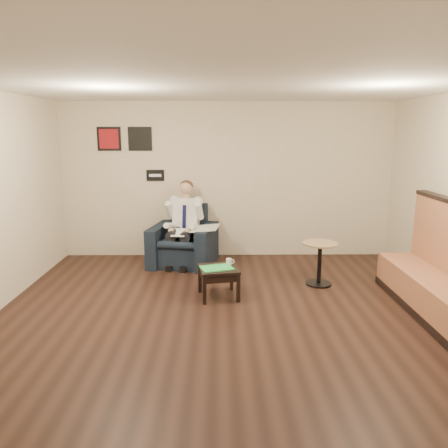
{
  "coord_description": "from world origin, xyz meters",
  "views": [
    {
      "loc": [
        -0.14,
        -4.94,
        2.27
      ],
      "look_at": [
        -0.07,
        1.2,
        0.97
      ],
      "focal_mm": 35.0,
      "sensor_mm": 36.0,
      "label": 1
    }
  ],
  "objects_px": {
    "green_folder": "(217,268)",
    "smartphone": "(220,264)",
    "seated_man": "(181,227)",
    "coffee_mug": "(229,262)",
    "banquette": "(446,265)",
    "armchair": "(183,236)",
    "cafe_table": "(319,264)",
    "side_table": "(218,282)"
  },
  "relations": [
    {
      "from": "green_folder",
      "to": "smartphone",
      "type": "xyz_separation_m",
      "value": [
        0.05,
        0.18,
        -0.0
      ]
    },
    {
      "from": "seated_man",
      "to": "coffee_mug",
      "type": "height_order",
      "value": "seated_man"
    },
    {
      "from": "seated_man",
      "to": "coffee_mug",
      "type": "bearing_deg",
      "value": -47.5
    },
    {
      "from": "coffee_mug",
      "to": "banquette",
      "type": "distance_m",
      "value": 2.77
    },
    {
      "from": "coffee_mug",
      "to": "armchair",
      "type": "bearing_deg",
      "value": 118.0
    },
    {
      "from": "armchair",
      "to": "seated_man",
      "type": "bearing_deg",
      "value": -90.0
    },
    {
      "from": "coffee_mug",
      "to": "cafe_table",
      "type": "relative_size",
      "value": 0.14
    },
    {
      "from": "smartphone",
      "to": "banquette",
      "type": "bearing_deg",
      "value": -19.22
    },
    {
      "from": "side_table",
      "to": "smartphone",
      "type": "height_order",
      "value": "smartphone"
    },
    {
      "from": "seated_man",
      "to": "side_table",
      "type": "distance_m",
      "value": 1.65
    },
    {
      "from": "seated_man",
      "to": "green_folder",
      "type": "relative_size",
      "value": 3.24
    },
    {
      "from": "side_table",
      "to": "coffee_mug",
      "type": "distance_m",
      "value": 0.33
    },
    {
      "from": "seated_man",
      "to": "coffee_mug",
      "type": "distance_m",
      "value": 1.54
    },
    {
      "from": "banquette",
      "to": "cafe_table",
      "type": "xyz_separation_m",
      "value": [
        -1.23,
        1.28,
        -0.37
      ]
    },
    {
      "from": "side_table",
      "to": "armchair",
      "type": "bearing_deg",
      "value": 111.29
    },
    {
      "from": "seated_man",
      "to": "smartphone",
      "type": "distance_m",
      "value": 1.47
    },
    {
      "from": "coffee_mug",
      "to": "cafe_table",
      "type": "height_order",
      "value": "cafe_table"
    },
    {
      "from": "seated_man",
      "to": "green_folder",
      "type": "xyz_separation_m",
      "value": [
        0.61,
        -1.47,
        -0.26
      ]
    },
    {
      "from": "side_table",
      "to": "green_folder",
      "type": "distance_m",
      "value": 0.22
    },
    {
      "from": "seated_man",
      "to": "coffee_mug",
      "type": "relative_size",
      "value": 15.35
    },
    {
      "from": "coffee_mug",
      "to": "green_folder",
      "type": "bearing_deg",
      "value": -136.31
    },
    {
      "from": "armchair",
      "to": "smartphone",
      "type": "relative_size",
      "value": 7.85
    },
    {
      "from": "side_table",
      "to": "cafe_table",
      "type": "height_order",
      "value": "cafe_table"
    },
    {
      "from": "side_table",
      "to": "coffee_mug",
      "type": "relative_size",
      "value": 5.79
    },
    {
      "from": "smartphone",
      "to": "banquette",
      "type": "height_order",
      "value": "banquette"
    },
    {
      "from": "seated_man",
      "to": "cafe_table",
      "type": "relative_size",
      "value": 2.11
    },
    {
      "from": "coffee_mug",
      "to": "smartphone",
      "type": "xyz_separation_m",
      "value": [
        -0.13,
        0.02,
        -0.04
      ]
    },
    {
      "from": "seated_man",
      "to": "green_folder",
      "type": "distance_m",
      "value": 1.61
    },
    {
      "from": "seated_man",
      "to": "banquette",
      "type": "distance_m",
      "value": 4.06
    },
    {
      "from": "banquette",
      "to": "green_folder",
      "type": "bearing_deg",
      "value": 164.49
    },
    {
      "from": "seated_man",
      "to": "banquette",
      "type": "xyz_separation_m",
      "value": [
        3.38,
        -2.24,
        0.01
      ]
    },
    {
      "from": "coffee_mug",
      "to": "smartphone",
      "type": "relative_size",
      "value": 0.68
    },
    {
      "from": "side_table",
      "to": "cafe_table",
      "type": "relative_size",
      "value": 0.79
    },
    {
      "from": "cafe_table",
      "to": "side_table",
      "type": "bearing_deg",
      "value": -162.16
    },
    {
      "from": "side_table",
      "to": "smartphone",
      "type": "relative_size",
      "value": 3.93
    },
    {
      "from": "seated_man",
      "to": "cafe_table",
      "type": "height_order",
      "value": "seated_man"
    },
    {
      "from": "seated_man",
      "to": "cafe_table",
      "type": "distance_m",
      "value": 2.39
    },
    {
      "from": "green_folder",
      "to": "cafe_table",
      "type": "distance_m",
      "value": 1.63
    },
    {
      "from": "armchair",
      "to": "side_table",
      "type": "distance_m",
      "value": 1.71
    },
    {
      "from": "side_table",
      "to": "coffee_mug",
      "type": "xyz_separation_m",
      "value": [
        0.15,
        0.14,
        0.26
      ]
    },
    {
      "from": "green_folder",
      "to": "banquette",
      "type": "distance_m",
      "value": 2.89
    },
    {
      "from": "seated_man",
      "to": "banquette",
      "type": "bearing_deg",
      "value": -22.1
    }
  ]
}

